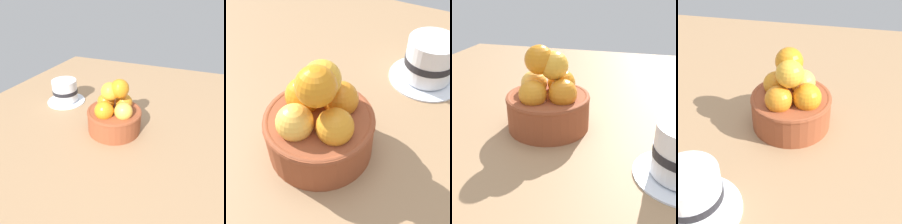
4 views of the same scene
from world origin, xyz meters
TOP-DOWN VIEW (x-y plane):
  - ground_plane at (0.00, 0.00)cm, footprint 117.16×95.58cm
  - terracotta_bowl at (-0.02, 0.02)cm, footprint 14.31×14.31cm
  - coffee_cup at (9.03, 21.41)cm, footprint 12.64×12.64cm

SIDE VIEW (x-z plane):
  - ground_plane at x=0.00cm, z-range -3.17..0.00cm
  - coffee_cup at x=9.03cm, z-range -0.31..7.34cm
  - terracotta_bowl at x=-0.02cm, z-range -2.25..12.26cm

